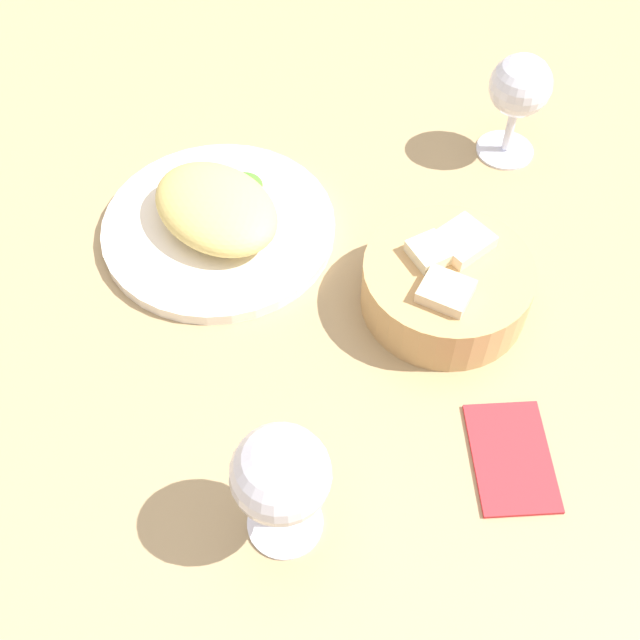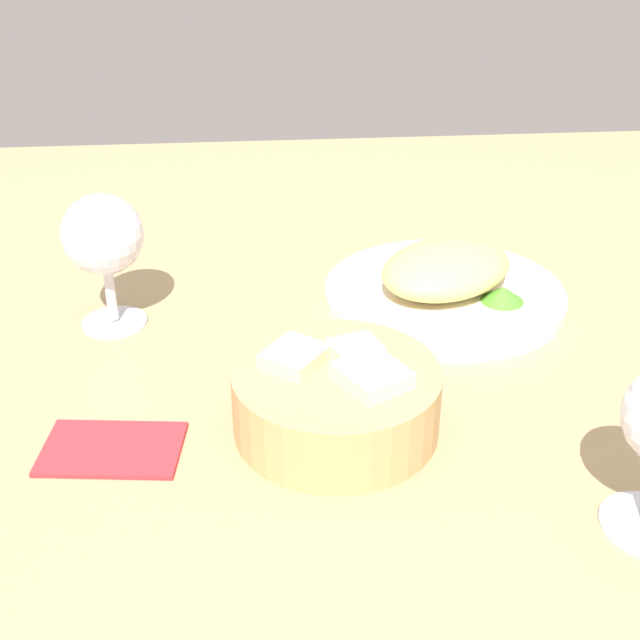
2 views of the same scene
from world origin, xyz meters
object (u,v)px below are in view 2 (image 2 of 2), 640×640
Objects in this scene: plate at (444,294)px; wine_glass_near at (103,240)px; folded_napkin at (112,447)px; bread_basket at (337,397)px.

plate is 35.48cm from wine_glass_near.
wine_glass_near reaches higher than plate.
plate is at bearing 42.49° from folded_napkin.
bread_basket is 18.40cm from folded_napkin.
plate reaches higher than folded_napkin.
wine_glass_near is 1.25× the size of folded_napkin.
bread_basket is at bearing 136.53° from wine_glass_near.
bread_basket reaches higher than plate.
bread_basket is at bearing 11.11° from folded_napkin.
wine_glass_near reaches higher than bread_basket.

